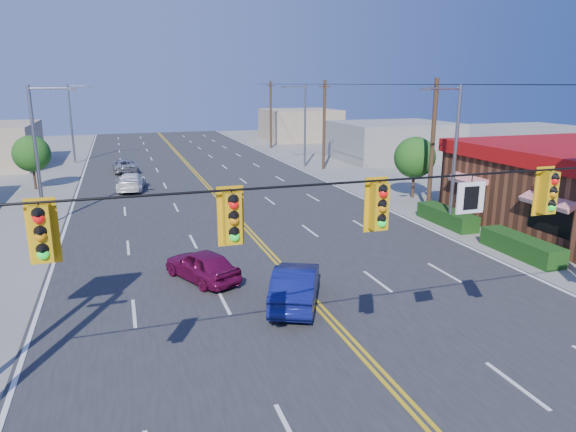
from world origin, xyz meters
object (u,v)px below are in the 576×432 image
object	(u,v)px
car_white	(131,182)
car_silver	(125,166)
signal_span	(420,226)
car_magenta	(202,266)
car_blue	(295,286)

from	to	relation	value
car_white	car_silver	world-z (taller)	car_white
signal_span	car_silver	xyz separation A→B (m)	(-6.05, 39.84, -4.28)
car_magenta	car_white	bearing A→B (deg)	-108.79
car_magenta	signal_span	bearing A→B (deg)	83.70
car_white	car_silver	distance (m)	8.90
signal_span	car_silver	bearing A→B (deg)	98.63
car_white	car_blue	bearing A→B (deg)	109.71
signal_span	car_blue	size ratio (longest dim) A/B	5.45
signal_span	car_magenta	distance (m)	11.81
car_magenta	car_silver	size ratio (longest dim) A/B	0.89
car_blue	car_white	size ratio (longest dim) A/B	0.96
signal_span	car_magenta	bearing A→B (deg)	108.63
car_magenta	car_silver	xyz separation A→B (m)	(-2.53, 29.39, -0.06)
car_magenta	car_silver	world-z (taller)	car_magenta
car_magenta	car_silver	bearing A→B (deg)	-110.02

